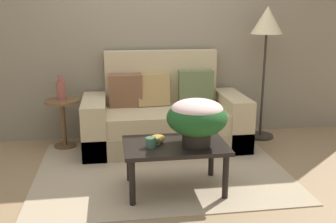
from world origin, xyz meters
TOP-DOWN VIEW (x-y plane):
  - ground_plane at (0.00, 0.00)m, footprint 14.00×14.00m
  - wall_back at (0.00, 1.24)m, footprint 6.40×0.12m
  - area_rug at (0.00, 0.01)m, footprint 2.50×1.89m
  - couch at (0.14, 0.77)m, footprint 1.90×0.88m
  - coffee_table at (0.07, -0.45)m, footprint 0.92×0.60m
  - side_table at (-1.05, 0.87)m, footprint 0.41×0.41m
  - floor_lamp at (1.40, 0.88)m, footprint 0.38×0.38m
  - potted_plant at (0.24, -0.51)m, footprint 0.53×0.53m
  - coffee_mug at (-0.15, -0.50)m, footprint 0.13×0.09m
  - snack_bowl at (-0.08, -0.39)m, footprint 0.14×0.14m
  - table_vase at (-1.06, 0.89)m, footprint 0.11×0.11m

SIDE VIEW (x-z plane):
  - ground_plane at x=0.00m, z-range 0.00..0.00m
  - area_rug at x=0.00m, z-range 0.00..0.01m
  - couch at x=0.14m, z-range -0.22..0.89m
  - coffee_table at x=0.07m, z-range 0.16..0.61m
  - side_table at x=-1.05m, z-range 0.11..0.69m
  - snack_bowl at x=-0.08m, z-range 0.45..0.52m
  - coffee_mug at x=-0.15m, z-range 0.45..0.53m
  - table_vase at x=-1.06m, z-range 0.55..0.85m
  - potted_plant at x=0.24m, z-range 0.50..0.91m
  - floor_lamp at x=1.40m, z-range 0.54..2.18m
  - wall_back at x=0.00m, z-range 0.00..2.77m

